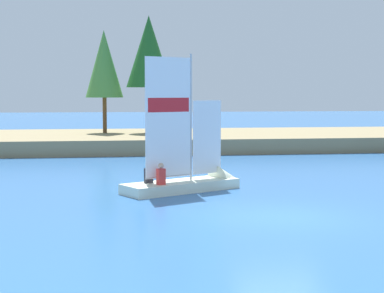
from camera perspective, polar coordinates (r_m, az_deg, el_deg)
ground_plane at (r=18.37m, az=8.01°, el=-6.45°), size 200.00×200.00×0.00m
shore_bank at (r=41.42m, az=-1.02°, el=0.59°), size 80.00×11.63×0.92m
shoreline_tree_midleft at (r=42.08m, az=-8.10°, el=7.52°), size 2.52×2.52×6.87m
shoreline_tree_centre at (r=41.86m, az=-3.99°, el=8.67°), size 3.05×3.05×7.84m
sailboat at (r=23.31m, az=0.67°, el=-2.94°), size 5.07×3.52×5.49m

